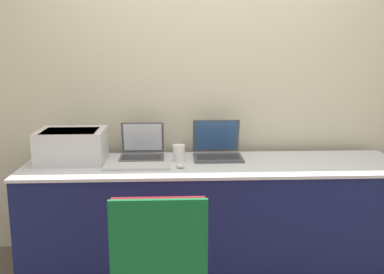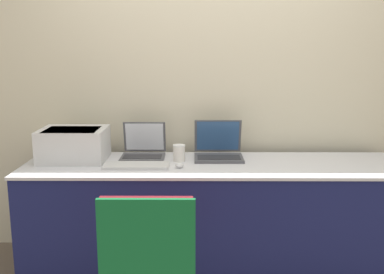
% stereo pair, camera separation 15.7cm
% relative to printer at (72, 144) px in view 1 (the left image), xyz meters
% --- Properties ---
extents(wall_back, '(8.00, 0.05, 2.60)m').
position_rel_printer_xyz_m(wall_back, '(0.99, 0.36, 0.40)').
color(wall_back, beige).
rests_on(wall_back, ground_plane).
extents(table, '(2.61, 0.69, 0.78)m').
position_rel_printer_xyz_m(table, '(0.99, -0.09, -0.51)').
color(table, '#191E51').
rests_on(table, ground_plane).
extents(printer, '(0.45, 0.37, 0.23)m').
position_rel_printer_xyz_m(printer, '(0.00, 0.00, 0.00)').
color(printer, silver).
rests_on(printer, table).
extents(laptop_left, '(0.31, 0.29, 0.25)m').
position_rel_printer_xyz_m(laptop_left, '(0.48, 0.09, -0.07)').
color(laptop_left, '#4C4C51').
rests_on(laptop_left, table).
extents(laptop_right, '(0.35, 0.32, 0.26)m').
position_rel_printer_xyz_m(laptop_right, '(1.02, 0.08, -0.06)').
color(laptop_right, '#4C4C51').
rests_on(laptop_right, table).
extents(external_keyboard, '(0.44, 0.17, 0.02)m').
position_rel_printer_xyz_m(external_keyboard, '(0.46, -0.19, -0.11)').
color(external_keyboard, silver).
rests_on(external_keyboard, table).
extents(coffee_cup, '(0.09, 0.09, 0.12)m').
position_rel_printer_xyz_m(coffee_cup, '(0.74, -0.03, -0.06)').
color(coffee_cup, white).
rests_on(coffee_cup, table).
extents(mouse, '(0.06, 0.05, 0.03)m').
position_rel_printer_xyz_m(mouse, '(0.75, -0.21, -0.11)').
color(mouse, silver).
rests_on(mouse, table).
extents(chair, '(0.45, 0.50, 0.90)m').
position_rel_printer_xyz_m(chair, '(0.63, -1.04, -0.36)').
color(chair, maroon).
rests_on(chair, ground_plane).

